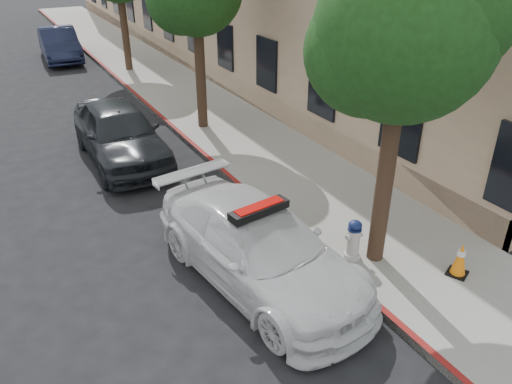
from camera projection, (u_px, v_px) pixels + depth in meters
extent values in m
plane|color=black|center=(190.00, 253.00, 9.73)|extent=(120.00, 120.00, 0.00)
cube|color=gray|center=(178.00, 92.00, 18.95)|extent=(3.20, 50.00, 0.15)
cube|color=maroon|center=(139.00, 98.00, 18.30)|extent=(0.12, 50.00, 0.15)
cylinder|color=black|center=(385.00, 178.00, 8.58)|extent=(0.30, 0.30, 3.30)
sphere|color=#173912|center=(405.00, 31.00, 7.42)|extent=(2.80, 2.80, 2.80)
sphere|color=#173912|center=(445.00, 3.00, 7.18)|extent=(2.24, 2.24, 2.24)
sphere|color=#173912|center=(371.00, 50.00, 7.65)|extent=(2.10, 2.10, 2.10)
cylinder|color=black|center=(201.00, 75.00, 14.78)|extent=(0.30, 0.30, 3.19)
cylinder|color=black|center=(125.00, 28.00, 20.91)|extent=(0.30, 0.30, 3.41)
imported|color=silver|center=(259.00, 247.00, 8.68)|extent=(2.57, 4.98, 1.38)
cube|color=black|center=(259.00, 210.00, 8.33)|extent=(1.13, 0.43, 0.14)
cube|color=#A50A07|center=(259.00, 207.00, 8.30)|extent=(0.92, 0.34, 0.06)
imported|color=black|center=(120.00, 133.00, 13.26)|extent=(1.91, 4.63, 1.57)
imported|color=#151A35|center=(59.00, 44.00, 23.46)|extent=(1.80, 4.56, 1.48)
cylinder|color=silver|center=(352.00, 255.00, 9.31)|extent=(0.31, 0.31, 0.10)
cylinder|color=silver|center=(353.00, 241.00, 9.17)|extent=(0.23, 0.23, 0.53)
ellipsoid|color=#121E50|center=(355.00, 225.00, 9.00)|extent=(0.25, 0.25, 0.18)
cylinder|color=silver|center=(354.00, 236.00, 9.11)|extent=(0.33, 0.12, 0.10)
cylinder|color=silver|center=(354.00, 236.00, 9.11)|extent=(0.11, 0.18, 0.10)
cube|color=black|center=(457.00, 273.00, 8.89)|extent=(0.45, 0.45, 0.03)
cone|color=orange|center=(461.00, 258.00, 8.74)|extent=(0.26, 0.26, 0.62)
cylinder|color=white|center=(462.00, 253.00, 8.69)|extent=(0.14, 0.14, 0.09)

